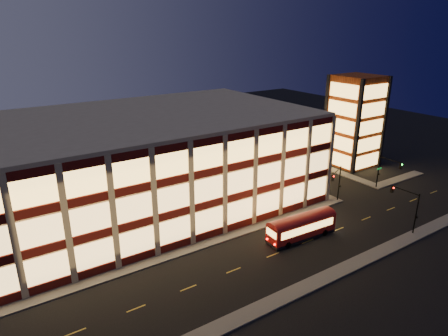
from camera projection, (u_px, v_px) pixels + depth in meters
ground at (220, 244)px, 52.25m from camera, size 200.00×200.00×0.00m
sidewalk_office_south at (196, 246)px, 51.44m from camera, size 54.00×2.00×0.15m
sidewalk_office_east at (271, 172)px, 77.58m from camera, size 2.00×30.00×0.15m
sidewalk_tower_south at (397, 179)px, 73.93m from camera, size 14.00×2.00×0.15m
sidewalk_tower_west at (311, 162)px, 83.33m from camera, size 2.00×30.00×0.15m
sidewalk_near at (287, 296)px, 42.04m from camera, size 100.00×2.00×0.15m
office_building at (144, 161)px, 61.55m from camera, size 50.45×30.45×14.50m
stair_tower at (354, 121)px, 79.50m from camera, size 8.60×8.60×18.00m
traffic_signal_far at (337, 180)px, 62.67m from camera, size 3.79×1.87×6.00m
traffic_signal_right at (386, 168)px, 67.90m from camera, size 1.20×4.37×6.00m
traffic_signal_near at (407, 203)px, 54.51m from camera, size 0.32×4.45×6.00m
trolley_bus at (302, 225)px, 53.03m from camera, size 10.13×3.08×3.39m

